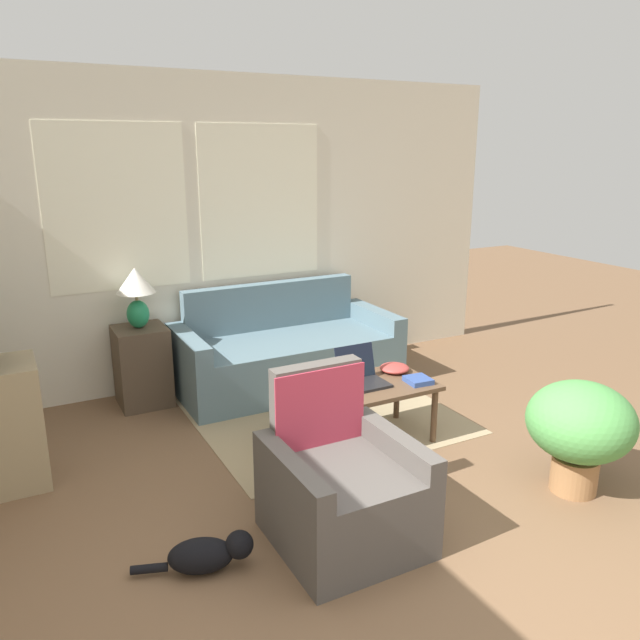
{
  "coord_description": "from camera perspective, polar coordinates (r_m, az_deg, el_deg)",
  "views": [
    {
      "loc": [
        -1.58,
        -1.68,
        2.02
      ],
      "look_at": [
        0.54,
        2.33,
        0.75
      ],
      "focal_mm": 35.0,
      "sensor_mm": 36.0,
      "label": 1
    }
  ],
  "objects": [
    {
      "name": "couch",
      "position": [
        5.43,
        -3.21,
        -3.18
      ],
      "size": [
        1.88,
        0.85,
        0.85
      ],
      "color": "slate",
      "rests_on": "ground_plane"
    },
    {
      "name": "rug",
      "position": [
        4.96,
        -0.12,
        -8.35
      ],
      "size": [
        1.89,
        1.87,
        0.01
      ],
      "color": "#9E8966",
      "rests_on": "ground_plane"
    },
    {
      "name": "cup_navy",
      "position": [
        4.16,
        1.25,
        -6.15
      ],
      "size": [
        0.09,
        0.09,
        0.1
      ],
      "color": "white",
      "rests_on": "coffee_table"
    },
    {
      "name": "coffee_table",
      "position": [
        4.33,
        3.64,
        -6.66
      ],
      "size": [
        1.05,
        0.56,
        0.43
      ],
      "color": "brown",
      "rests_on": "ground_plane"
    },
    {
      "name": "snack_bowl",
      "position": [
        4.59,
        6.83,
        -4.38
      ],
      "size": [
        0.21,
        0.21,
        0.06
      ],
      "color": "#B23D38",
      "rests_on": "coffee_table"
    },
    {
      "name": "side_table",
      "position": [
        5.2,
        -15.94,
        -4.07
      ],
      "size": [
        0.4,
        0.4,
        0.64
      ],
      "color": "#4C3D2D",
      "rests_on": "ground_plane"
    },
    {
      "name": "armchair",
      "position": [
        3.4,
        1.82,
        -15.25
      ],
      "size": [
        0.72,
        0.74,
        0.89
      ],
      "color": "#514C47",
      "rests_on": "ground_plane"
    },
    {
      "name": "wall_back",
      "position": [
        5.41,
        -10.78,
        7.8
      ],
      "size": [
        5.86,
        0.06,
        2.6
      ],
      "color": "silver",
      "rests_on": "ground_plane"
    },
    {
      "name": "laptop",
      "position": [
        4.35,
        3.83,
        -5.1
      ],
      "size": [
        0.3,
        0.3,
        0.25
      ],
      "color": "black",
      "rests_on": "coffee_table"
    },
    {
      "name": "ground_plane",
      "position": [
        3.06,
        12.84,
        -26.07
      ],
      "size": [
        16.0,
        16.0,
        0.0
      ],
      "primitive_type": "plane",
      "color": "brown"
    },
    {
      "name": "cat_black",
      "position": [
        3.3,
        -10.22,
        -20.29
      ],
      "size": [
        0.58,
        0.27,
        0.2
      ],
      "rotation": [
        0.0,
        0.0,
        -0.33
      ],
      "color": "black",
      "rests_on": "ground_plane"
    },
    {
      "name": "book_red",
      "position": [
        4.42,
        8.96,
        -5.46
      ],
      "size": [
        0.17,
        0.18,
        0.04
      ],
      "color": "#334C8E",
      "rests_on": "coffee_table"
    },
    {
      "name": "table_lamp",
      "position": [
        5.03,
        -16.47,
        2.68
      ],
      "size": [
        0.3,
        0.3,
        0.48
      ],
      "color": "#1E8451",
      "rests_on": "side_table"
    },
    {
      "name": "potted_plant",
      "position": [
        4.04,
        22.68,
        -8.9
      ],
      "size": [
        0.63,
        0.63,
        0.69
      ],
      "color": "#996B42",
      "rests_on": "ground_plane"
    }
  ]
}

